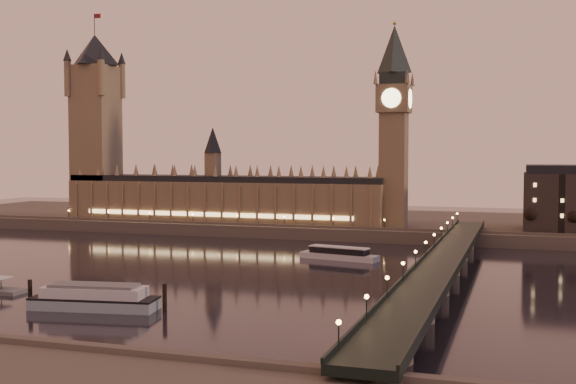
% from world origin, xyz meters
% --- Properties ---
extents(ground, '(700.00, 700.00, 0.00)m').
position_xyz_m(ground, '(0.00, 0.00, 0.00)').
color(ground, black).
rests_on(ground, ground).
extents(far_embankment, '(560.00, 130.00, 6.00)m').
position_xyz_m(far_embankment, '(30.00, 165.00, 3.00)').
color(far_embankment, '#423D35').
rests_on(far_embankment, ground).
extents(palace_of_westminster, '(180.00, 26.62, 52.00)m').
position_xyz_m(palace_of_westminster, '(-40.12, 120.99, 21.71)').
color(palace_of_westminster, brown).
rests_on(palace_of_westminster, ground).
extents(victoria_tower, '(31.68, 31.68, 118.00)m').
position_xyz_m(victoria_tower, '(-120.00, 121.00, 65.79)').
color(victoria_tower, brown).
rests_on(victoria_tower, ground).
extents(big_ben, '(17.68, 17.68, 104.00)m').
position_xyz_m(big_ben, '(53.99, 120.99, 63.95)').
color(big_ben, brown).
rests_on(big_ben, ground).
extents(westminster_bridge, '(13.20, 260.00, 15.30)m').
position_xyz_m(westminster_bridge, '(91.61, 0.00, 5.52)').
color(westminster_bridge, black).
rests_on(westminster_bridge, ground).
extents(bare_tree_0, '(5.71, 5.71, 11.61)m').
position_xyz_m(bare_tree_0, '(122.06, 109.00, 14.65)').
color(bare_tree_0, black).
rests_on(bare_tree_0, ground).
extents(bare_tree_1, '(5.71, 5.71, 11.61)m').
position_xyz_m(bare_tree_1, '(137.27, 109.00, 14.65)').
color(bare_tree_1, black).
rests_on(bare_tree_1, ground).
extents(cruise_boat_a, '(34.17, 14.01, 5.34)m').
position_xyz_m(cruise_boat_a, '(45.22, 43.03, 2.35)').
color(cruise_boat_a, silver).
rests_on(cruise_boat_a, ground).
extents(moored_barge, '(41.06, 15.40, 7.61)m').
position_xyz_m(moored_barge, '(2.77, -69.94, 3.21)').
color(moored_barge, '#7E94A1').
rests_on(moored_barge, ground).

